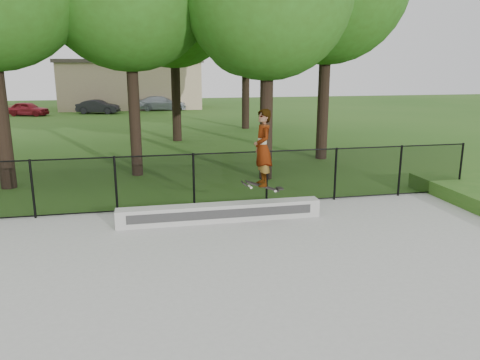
# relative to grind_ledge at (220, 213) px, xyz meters

# --- Properties ---
(ground) EXTENTS (100.00, 100.00, 0.00)m
(ground) POSITION_rel_grind_ledge_xyz_m (-0.51, -4.70, -0.28)
(ground) COLOR #295718
(ground) RESTS_ON ground
(concrete_slab) EXTENTS (14.00, 12.00, 0.06)m
(concrete_slab) POSITION_rel_grind_ledge_xyz_m (-0.51, -4.70, -0.25)
(concrete_slab) COLOR #9E9E99
(concrete_slab) RESTS_ON ground
(grind_ledge) EXTENTS (5.00, 0.40, 0.44)m
(grind_ledge) POSITION_rel_grind_ledge_xyz_m (0.00, 0.00, 0.00)
(grind_ledge) COLOR #ADACA7
(grind_ledge) RESTS_ON concrete_slab
(car_a) EXTENTS (3.35, 2.26, 1.07)m
(car_a) POSITION_rel_grind_ledge_xyz_m (-10.30, 28.00, 0.25)
(car_a) COLOR maroon
(car_a) RESTS_ON ground
(car_b) EXTENTS (3.22, 1.93, 1.10)m
(car_b) POSITION_rel_grind_ledge_xyz_m (-5.13, 28.54, 0.27)
(car_b) COLOR black
(car_b) RESTS_ON ground
(car_c) EXTENTS (3.91, 1.77, 1.23)m
(car_c) POSITION_rel_grind_ledge_xyz_m (-0.01, 30.45, 0.33)
(car_c) COLOR #A0A9B5
(car_c) RESTS_ON ground
(skater_airborne) EXTENTS (0.81, 0.67, 2.03)m
(skater_airborne) POSITION_rel_grind_ledge_xyz_m (0.98, -0.27, 1.59)
(skater_airborne) COLOR black
(skater_airborne) RESTS_ON ground
(chainlink_fence) EXTENTS (16.06, 0.06, 1.50)m
(chainlink_fence) POSITION_rel_grind_ledge_xyz_m (-0.51, 1.20, 0.53)
(chainlink_fence) COLOR black
(chainlink_fence) RESTS_ON concrete_slab
(distant_building) EXTENTS (12.40, 6.40, 4.30)m
(distant_building) POSITION_rel_grind_ledge_xyz_m (-2.51, 33.30, 1.89)
(distant_building) COLOR tan
(distant_building) RESTS_ON ground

